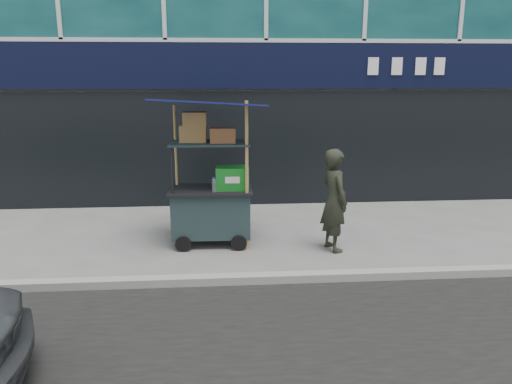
{
  "coord_description": "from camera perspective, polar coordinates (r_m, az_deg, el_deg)",
  "views": [
    {
      "loc": [
        -1.0,
        -6.49,
        2.82
      ],
      "look_at": [
        -0.41,
        1.2,
        0.93
      ],
      "focal_mm": 35.0,
      "sensor_mm": 36.0,
      "label": 1
    }
  ],
  "objects": [
    {
      "name": "vendor_cart",
      "position": [
        8.19,
        -5.05,
        -0.21
      ],
      "size": [
        1.81,
        1.3,
        2.42
      ],
      "rotation": [
        0.0,
        0.0,
        -0.02
      ],
      "color": "black",
      "rests_on": "ground"
    },
    {
      "name": "vendor_man",
      "position": [
        7.97,
        8.93,
        -0.92
      ],
      "size": [
        0.55,
        0.69,
        1.64
      ],
      "primitive_type": "imported",
      "rotation": [
        0.0,
        0.0,
        1.86
      ],
      "color": "black",
      "rests_on": "ground"
    },
    {
      "name": "ground",
      "position": [
        7.14,
        4.06,
        -9.52
      ],
      "size": [
        80.0,
        80.0,
        0.0
      ],
      "primitive_type": "plane",
      "color": "#5E5D59",
      "rests_on": "ground"
    },
    {
      "name": "curb",
      "position": [
        6.94,
        4.31,
        -9.71
      ],
      "size": [
        80.0,
        0.18,
        0.12
      ],
      "primitive_type": "cube",
      "color": "gray",
      "rests_on": "ground"
    }
  ]
}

